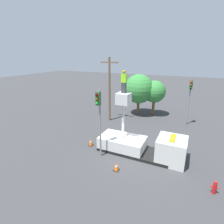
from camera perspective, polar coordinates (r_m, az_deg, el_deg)
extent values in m
plane|color=#38383A|center=(15.55, 7.11, -12.85)|extent=(120.00, 120.00, 0.00)
cube|color=black|center=(15.48, 7.13, -12.47)|extent=(6.02, 2.31, 0.24)
cube|color=silver|center=(15.56, 3.37, -10.17)|extent=(3.87, 2.25, 1.19)
cube|color=silver|center=(14.58, 18.79, -11.67)|extent=(2.15, 2.25, 1.93)
cube|color=black|center=(14.37, 23.31, -10.95)|extent=(0.03, 1.91, 0.77)
cube|color=orange|center=(14.11, 19.22, -8.02)|extent=(0.36, 1.35, 0.14)
cylinder|color=silver|center=(14.65, 3.64, -2.81)|extent=(0.22, 0.22, 3.09)
cube|color=silver|center=(14.08, 3.79, 4.41)|extent=(1.04, 1.04, 0.90)
cube|color=#38383D|center=(13.90, 3.86, 7.89)|extent=(0.34, 0.26, 0.84)
cube|color=#8CEA1E|center=(13.78, 3.93, 10.96)|extent=(0.40, 0.26, 0.66)
sphere|color=#9E704C|center=(13.73, 3.97, 12.80)|extent=(0.23, 0.23, 0.23)
cylinder|color=yellow|center=(13.72, 3.98, 13.16)|extent=(0.26, 0.26, 0.09)
cylinder|color=gray|center=(13.72, -3.89, -4.11)|extent=(0.14, 0.14, 5.57)
cube|color=#2D512D|center=(12.88, -4.54, 4.38)|extent=(0.34, 0.28, 1.00)
sphere|color=#490707|center=(12.65, -4.99, 5.56)|extent=(0.22, 0.22, 0.22)
sphere|color=#503C07|center=(12.73, -4.95, 4.20)|extent=(0.22, 0.22, 0.22)
sphere|color=green|center=(12.81, -4.92, 2.85)|extent=(0.22, 0.22, 0.22)
cylinder|color=gray|center=(22.03, 23.75, 2.86)|extent=(0.14, 0.14, 5.45)
cube|color=#2D512D|center=(21.42, 24.43, 8.07)|extent=(0.34, 0.28, 1.00)
sphere|color=red|center=(21.19, 24.53, 8.82)|extent=(0.22, 0.22, 0.22)
sphere|color=#503C07|center=(21.24, 24.42, 8.00)|extent=(0.22, 0.22, 0.22)
sphere|color=#083710|center=(21.28, 24.31, 7.18)|extent=(0.22, 0.22, 0.22)
cylinder|color=red|center=(12.99, 30.46, -20.67)|extent=(0.23, 0.23, 0.73)
sphere|color=red|center=(12.74, 30.78, -19.16)|extent=(0.19, 0.19, 0.19)
cylinder|color=red|center=(12.92, 29.71, -20.34)|extent=(0.12, 0.09, 0.09)
cylinder|color=red|center=(12.97, 31.31, -20.48)|extent=(0.12, 0.09, 0.09)
cube|color=black|center=(16.57, -6.90, -10.68)|extent=(0.41, 0.41, 0.03)
cone|color=orange|center=(16.41, -6.94, -9.67)|extent=(0.34, 0.34, 0.70)
cylinder|color=white|center=(16.39, -6.95, -9.56)|extent=(0.18, 0.18, 0.10)
cube|color=black|center=(13.38, 1.43, -18.39)|extent=(0.41, 0.41, 0.03)
cone|color=orange|center=(13.20, 1.44, -17.36)|extent=(0.34, 0.34, 0.62)
cylinder|color=white|center=(13.18, 1.44, -17.25)|extent=(0.18, 0.18, 0.09)
cylinder|color=brown|center=(24.59, 13.32, 1.56)|extent=(0.36, 0.36, 2.26)
sphere|color=#337F38|center=(24.07, 13.69, 6.50)|extent=(2.95, 2.95, 2.95)
cylinder|color=brown|center=(24.40, 8.50, 1.72)|extent=(0.36, 0.36, 2.25)
sphere|color=#337F38|center=(23.82, 8.78, 7.48)|extent=(3.91, 3.91, 3.91)
cylinder|color=brown|center=(21.34, -0.84, 7.11)|extent=(0.26, 0.26, 7.73)
cube|color=brown|center=(20.95, -0.89, 15.90)|extent=(2.20, 0.16, 0.16)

